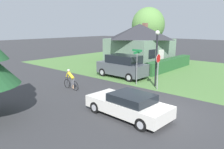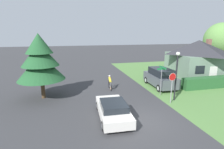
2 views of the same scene
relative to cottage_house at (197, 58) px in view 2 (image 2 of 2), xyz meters
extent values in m
plane|color=#38383A|center=(-11.70, -9.46, -2.48)|extent=(140.00, 140.00, 0.00)
cube|color=slate|center=(0.00, 0.00, -0.95)|extent=(6.59, 6.79, 3.07)
pyramid|color=#2D2D33|center=(0.00, 0.00, 1.45)|extent=(7.12, 7.33, 1.72)
cube|color=silver|center=(-0.30, -3.14, -1.48)|extent=(0.90, 0.14, 2.00)
cube|color=black|center=(-1.98, -2.98, -0.79)|extent=(1.10, 0.16, 0.90)
cube|color=brown|center=(1.86, 0.45, 2.02)|extent=(0.54, 0.54, 0.80)
cube|color=#285B2D|center=(-0.70, -4.38, -1.89)|extent=(8.44, 0.90, 1.18)
cube|color=silver|center=(-13.35, -8.43, -1.95)|extent=(2.06, 4.49, 0.59)
cube|color=black|center=(-13.36, -8.71, -1.45)|extent=(1.72, 2.11, 0.40)
cylinder|color=black|center=(-14.10, -6.90, -2.18)|extent=(0.29, 0.62, 0.60)
cylinder|color=#ADADB2|center=(-14.10, -6.90, -2.18)|extent=(0.29, 0.36, 0.35)
cylinder|color=black|center=(-12.46, -6.97, -2.18)|extent=(0.29, 0.62, 0.60)
cylinder|color=#ADADB2|center=(-12.46, -6.97, -2.18)|extent=(0.29, 0.36, 0.35)
cylinder|color=black|center=(-14.24, -9.89, -2.18)|extent=(0.29, 0.62, 0.60)
cylinder|color=#ADADB2|center=(-14.24, -9.89, -2.18)|extent=(0.29, 0.36, 0.35)
cylinder|color=black|center=(-12.60, -9.97, -2.18)|extent=(0.29, 0.62, 0.60)
cylinder|color=#ADADB2|center=(-12.60, -9.97, -2.18)|extent=(0.29, 0.36, 0.35)
torus|color=black|center=(-12.15, -2.84, -2.16)|extent=(0.05, 0.68, 0.68)
torus|color=black|center=(-12.13, -1.89, -2.16)|extent=(0.05, 0.68, 0.68)
cylinder|color=black|center=(-12.14, -2.60, -1.99)|extent=(0.04, 0.17, 0.58)
cylinder|color=black|center=(-12.14, -2.25, -1.97)|extent=(0.05, 0.60, 0.63)
cylinder|color=black|center=(-12.14, -2.31, -1.69)|extent=(0.05, 0.71, 0.07)
cylinder|color=black|center=(-12.15, -2.68, -2.22)|extent=(0.04, 0.32, 0.15)
cylinder|color=black|center=(-12.15, -2.75, -1.93)|extent=(0.03, 0.20, 0.47)
cylinder|color=black|center=(-12.13, -1.92, -1.91)|extent=(0.04, 0.11, 0.50)
cylinder|color=black|center=(-12.13, -1.96, -1.67)|extent=(0.44, 0.03, 0.02)
ellipsoid|color=black|center=(-12.15, -2.67, -1.68)|extent=(0.08, 0.20, 0.05)
cylinder|color=slate|center=(-12.14, -2.68, -1.87)|extent=(0.11, 0.24, 0.48)
cylinder|color=slate|center=(-12.14, -2.52, -1.95)|extent=(0.11, 0.24, 0.63)
cylinder|color=tan|center=(-12.14, -2.61, -2.24)|extent=(0.08, 0.08, 0.30)
cylinder|color=tan|center=(-12.09, -2.45, -2.34)|extent=(0.17, 0.08, 0.21)
cylinder|color=yellow|center=(-12.14, -2.40, -1.47)|extent=(0.23, 0.65, 0.54)
cylinder|color=yellow|center=(-12.14, -2.19, -1.49)|extent=(0.07, 0.24, 0.35)
cylinder|color=yellow|center=(-12.14, -1.91, -1.49)|extent=(0.07, 0.24, 0.35)
sphere|color=tan|center=(-12.14, -2.14, -1.15)|extent=(0.19, 0.19, 0.19)
ellipsoid|color=white|center=(-12.14, -2.14, -1.10)|extent=(0.22, 0.18, 0.12)
cube|color=#4C5156|center=(-6.68, -2.75, -1.68)|extent=(2.07, 4.61, 1.01)
cube|color=black|center=(-6.68, -2.92, -0.82)|extent=(1.80, 3.01, 0.72)
cylinder|color=black|center=(-7.53, -1.18, -2.11)|extent=(0.28, 0.74, 0.73)
cylinder|color=#ADADB2|center=(-7.53, -1.18, -2.11)|extent=(0.28, 0.43, 0.43)
cylinder|color=black|center=(-5.76, -1.22, -2.11)|extent=(0.28, 0.74, 0.73)
cylinder|color=#ADADB2|center=(-5.76, -1.22, -2.11)|extent=(0.28, 0.43, 0.43)
cylinder|color=black|center=(-7.60, -4.28, -2.11)|extent=(0.28, 0.74, 0.73)
cylinder|color=#ADADB2|center=(-7.60, -4.28, -2.11)|extent=(0.28, 0.43, 0.43)
cylinder|color=black|center=(-5.83, -4.32, -2.11)|extent=(0.28, 0.74, 0.73)
cylinder|color=#ADADB2|center=(-5.83, -4.32, -2.11)|extent=(0.28, 0.43, 0.43)
cylinder|color=gray|center=(-8.10, -7.13, -1.48)|extent=(0.07, 0.07, 2.01)
cylinder|color=red|center=(-8.10, -7.13, -0.22)|extent=(0.60, 0.07, 0.60)
cylinder|color=silver|center=(-8.10, -7.13, -0.22)|extent=(0.64, 0.06, 0.64)
cylinder|color=black|center=(-7.41, -6.59, -0.53)|extent=(0.13, 0.13, 3.90)
sphere|color=white|center=(-7.41, -6.59, 1.56)|extent=(0.33, 0.33, 0.33)
cone|color=black|center=(-7.41, -6.59, 1.72)|extent=(0.20, 0.20, 0.13)
cylinder|color=gray|center=(-8.02, -5.26, -1.24)|extent=(0.06, 0.06, 2.48)
cube|color=#197238|center=(-8.02, -5.26, 0.06)|extent=(0.90, 0.03, 0.16)
cube|color=#197238|center=(-8.02, -5.26, 0.22)|extent=(0.03, 0.90, 0.16)
cylinder|color=#4C3823|center=(-18.48, -3.33, -1.62)|extent=(0.34, 0.34, 1.73)
cone|color=#23562D|center=(-18.48, -3.33, 0.35)|extent=(4.01, 4.01, 2.21)
cone|color=#23562D|center=(-18.48, -3.33, 1.43)|extent=(3.12, 3.12, 1.94)
cone|color=#23562D|center=(-18.48, -3.33, 2.37)|extent=(2.24, 2.24, 1.68)
cylinder|color=#4C3823|center=(5.45, 2.24, -1.11)|extent=(0.29, 0.29, 2.74)
ellipsoid|color=#609347|center=(5.45, 2.24, 2.22)|extent=(4.62, 4.62, 4.85)
camera|label=1|loc=(-21.73, -14.70, 1.99)|focal=35.00mm
camera|label=2|loc=(-16.01, -19.14, 3.25)|focal=28.00mm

